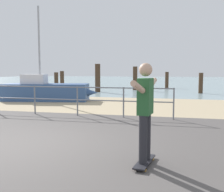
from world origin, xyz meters
TOP-DOWN VIEW (x-y plane):
  - ground_plane at (0.00, -1.00)m, footprint 24.00×10.00m
  - beach_strip at (0.00, 7.00)m, footprint 24.00×6.00m
  - sea_surface at (0.00, 35.00)m, footprint 72.00×50.00m
  - railing_fence at (-2.06, 3.60)m, footprint 9.95×0.05m
  - sailboat at (-3.52, 7.66)m, footprint 5.06×2.12m
  - skateboard at (2.43, -0.77)m, footprint 0.31×0.82m
  - skateboarder at (2.43, -0.77)m, footprint 0.29×1.44m
  - groyne_post_0 at (-7.48, 17.10)m, footprint 0.36×0.36m
  - groyne_post_1 at (-5.05, 12.85)m, footprint 0.29×0.29m
  - groyne_post_2 at (-2.61, 13.74)m, footprint 0.39×0.39m
  - groyne_post_3 at (-0.18, 16.14)m, footprint 0.36×0.36m
  - groyne_post_4 at (2.25, 19.06)m, footprint 0.31×0.31m
  - groyne_post_5 at (4.69, 14.12)m, footprint 0.30×0.30m

SIDE VIEW (x-z plane):
  - ground_plane at x=0.00m, z-range -0.02..0.02m
  - beach_strip at x=0.00m, z-range -0.02..0.02m
  - sea_surface at x=0.00m, z-range -0.02..0.02m
  - skateboard at x=2.43m, z-range 0.03..0.11m
  - sailboat at x=-3.52m, z-range -1.92..2.96m
  - railing_fence at x=-2.06m, z-range 0.17..1.22m
  - groyne_post_0 at x=-7.48m, z-range 0.00..1.42m
  - groyne_post_5 at x=4.69m, z-range 0.00..1.43m
  - groyne_post_4 at x=2.25m, z-range 0.00..1.46m
  - groyne_post_1 at x=-5.05m, z-range 0.00..1.55m
  - groyne_post_3 at x=-0.18m, z-range 0.00..1.90m
  - skateboarder at x=2.43m, z-range 0.19..1.84m
  - groyne_post_2 at x=-2.61m, z-range 0.00..2.07m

